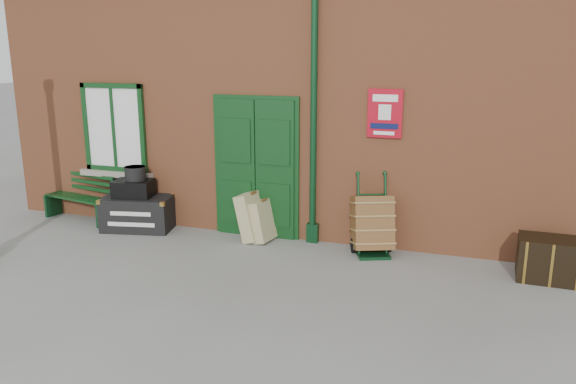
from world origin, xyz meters
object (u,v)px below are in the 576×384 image
at_px(bench, 82,196).
at_px(dark_trunk, 550,259).
at_px(houdini_trunk, 138,213).
at_px(porter_trolley, 372,224).

xyz_separation_m(bench, dark_trunk, (7.59, -0.34, -0.14)).
relative_size(houdini_trunk, porter_trolley, 0.96).
distance_m(bench, porter_trolley, 5.21).
bearing_deg(houdini_trunk, porter_trolley, -10.40).
bearing_deg(porter_trolley, dark_trunk, -28.30).
distance_m(bench, houdini_trunk, 1.30).
bearing_deg(houdini_trunk, bench, 159.16).
distance_m(houdini_trunk, dark_trunk, 6.31).
distance_m(houdini_trunk, porter_trolley, 3.93).
relative_size(houdini_trunk, dark_trunk, 1.43).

